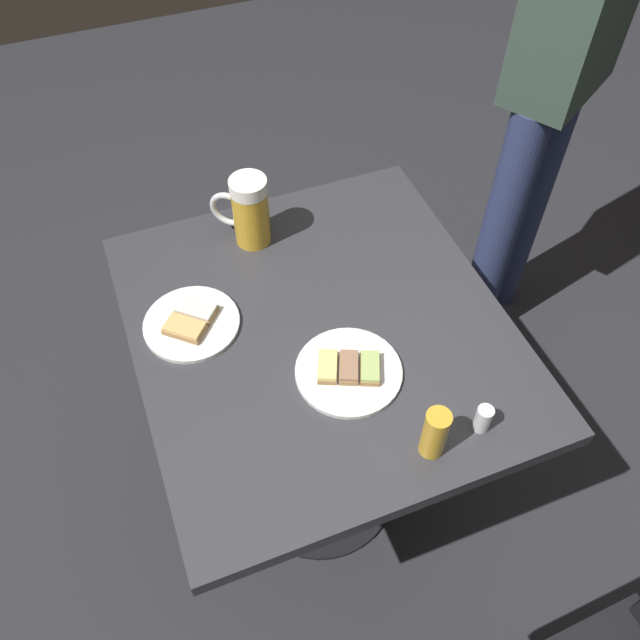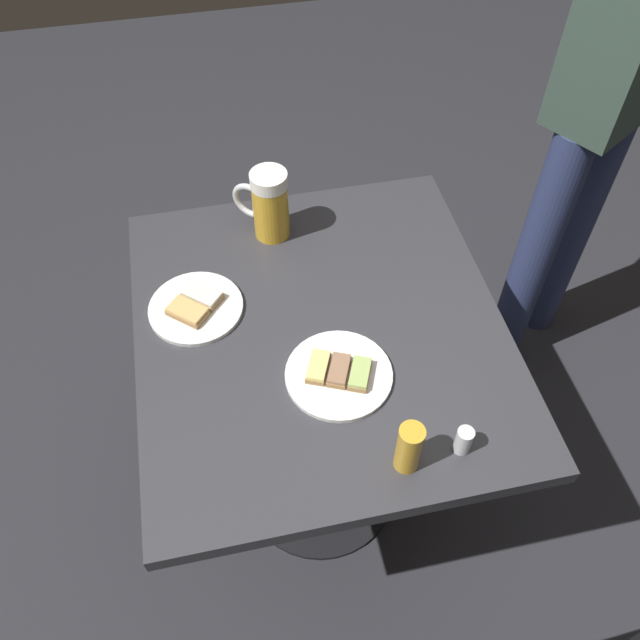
% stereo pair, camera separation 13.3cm
% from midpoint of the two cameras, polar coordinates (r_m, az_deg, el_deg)
% --- Properties ---
extents(ground_plane, '(6.00, 6.00, 0.00)m').
position_cam_midpoint_polar(ground_plane, '(2.02, -1.95, -14.40)').
color(ground_plane, '#28282D').
extents(cafe_table, '(0.76, 0.83, 0.78)m').
position_cam_midpoint_polar(cafe_table, '(1.48, -2.59, -4.48)').
color(cafe_table, black).
rests_on(cafe_table, ground_plane).
extents(plate_near, '(0.21, 0.21, 0.03)m').
position_cam_midpoint_polar(plate_near, '(1.27, -0.49, -4.61)').
color(plate_near, white).
rests_on(plate_near, cafe_table).
extents(plate_far, '(0.20, 0.20, 0.03)m').
position_cam_midpoint_polar(plate_far, '(1.38, -13.87, -0.37)').
color(plate_far, white).
rests_on(plate_far, cafe_table).
extents(beer_mug, '(0.12, 0.11, 0.17)m').
position_cam_midpoint_polar(beer_mug, '(1.48, -8.84, 9.23)').
color(beer_mug, gold).
rests_on(beer_mug, cafe_table).
extents(beer_glass_small, '(0.05, 0.05, 0.11)m').
position_cam_midpoint_polar(beer_glass_small, '(1.15, 6.69, -9.99)').
color(beer_glass_small, gold).
rests_on(beer_glass_small, cafe_table).
extents(salt_shaker, '(0.03, 0.03, 0.06)m').
position_cam_midpoint_polar(salt_shaker, '(1.21, 10.96, -8.65)').
color(salt_shaker, silver).
rests_on(salt_shaker, cafe_table).
extents(patron_standing, '(0.37, 0.32, 1.68)m').
position_cam_midpoint_polar(patron_standing, '(1.81, 18.33, 20.54)').
color(patron_standing, navy).
rests_on(patron_standing, ground_plane).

